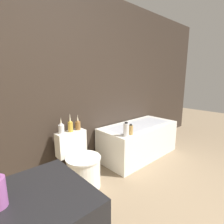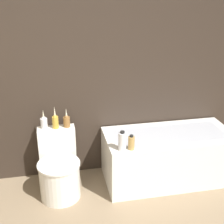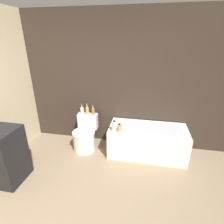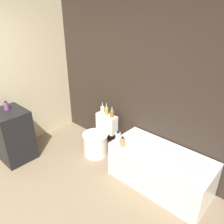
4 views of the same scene
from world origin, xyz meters
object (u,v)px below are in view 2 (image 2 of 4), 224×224
bathtub (168,156)px  shampoo_bottle_short (131,143)px  toilet (59,171)px  vase_silver (55,121)px  vase_bronze (67,121)px  shampoo_bottle_tall (122,141)px  vase_gold (44,122)px

bathtub → shampoo_bottle_short: 0.66m
toilet → vase_silver: bearing=90.0°
vase_silver → vase_bronze: bearing=4.0°
toilet → vase_bronze: 0.54m
vase_silver → shampoo_bottle_tall: bearing=-33.8°
vase_silver → vase_gold: bearing=169.6°
vase_silver → vase_bronze: size_ratio=1.17×
vase_bronze → shampoo_bottle_short: bearing=-35.9°
toilet → vase_silver: 0.53m
bathtub → vase_bronze: (-1.11, 0.19, 0.45)m
vase_silver → shampoo_bottle_short: size_ratio=1.57×
vase_gold → toilet: bearing=-63.8°
vase_silver → shampoo_bottle_tall: (0.63, -0.42, -0.09)m
bathtub → toilet: bearing=-178.1°
vase_bronze → shampoo_bottle_tall: bearing=-40.1°
shampoo_bottle_tall → shampoo_bottle_short: bearing=-3.4°
bathtub → toilet: (-1.22, -0.04, -0.01)m
vase_bronze → vase_silver: bearing=-176.0°
vase_silver → shampoo_bottle_tall: vase_silver is taller
shampoo_bottle_tall → bathtub: bearing=22.1°
vase_gold → vase_bronze: same height
toilet → shampoo_bottle_tall: (0.63, -0.20, 0.39)m
bathtub → toilet: size_ratio=2.13×
shampoo_bottle_short → vase_silver: bearing=149.4°
vase_silver → vase_bronze: 0.12m
vase_gold → shampoo_bottle_short: 0.96m
toilet → vase_silver: (0.00, 0.22, 0.48)m
vase_silver → shampoo_bottle_short: (0.72, -0.43, -0.11)m
toilet → vase_gold: vase_gold is taller
bathtub → vase_bronze: size_ratio=6.74×
vase_gold → vase_silver: (0.12, -0.02, 0.01)m
vase_bronze → shampoo_bottle_short: size_ratio=1.34×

